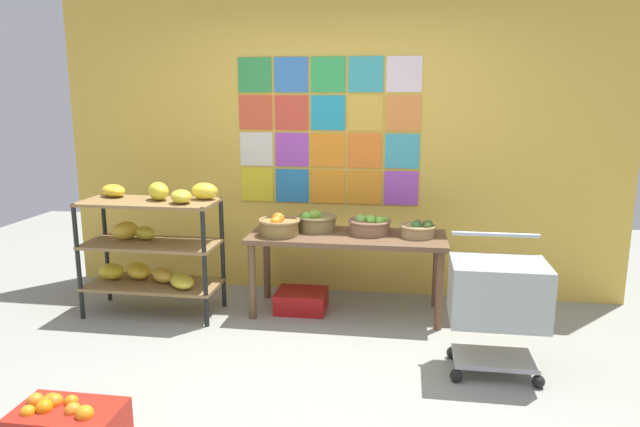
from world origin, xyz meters
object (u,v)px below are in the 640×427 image
at_px(fruit_basket_centre, 279,225).
at_px(shopping_cart, 498,296).
at_px(display_table, 347,245).
at_px(fruit_basket_back_left, 316,221).
at_px(produce_crate_under_table, 301,301).
at_px(fruit_basket_right, 419,229).
at_px(fruit_basket_left, 370,225).
at_px(banana_shelf_unit, 151,240).
at_px(orange_crate_foreground, 67,422).

xyz_separation_m(fruit_basket_centre, shopping_cart, (1.60, -0.81, -0.23)).
bearing_deg(display_table, shopping_cart, -40.46).
xyz_separation_m(fruit_basket_back_left, produce_crate_under_table, (-0.10, -0.13, -0.66)).
xyz_separation_m(fruit_basket_centre, fruit_basket_right, (1.11, 0.12, -0.02)).
height_order(display_table, shopping_cart, shopping_cart).
relative_size(fruit_basket_back_left, fruit_basket_right, 1.18).
distance_m(fruit_basket_right, produce_crate_under_table, 1.15).
relative_size(fruit_basket_left, fruit_basket_right, 1.21).
relative_size(banana_shelf_unit, fruit_basket_right, 3.76).
relative_size(display_table, produce_crate_under_table, 3.83).
distance_m(fruit_basket_centre, shopping_cart, 1.81).
height_order(fruit_basket_centre, shopping_cart, shopping_cart).
relative_size(banana_shelf_unit, fruit_basket_back_left, 3.19).
distance_m(display_table, shopping_cart, 1.39).
bearing_deg(produce_crate_under_table, fruit_basket_centre, -154.68).
bearing_deg(fruit_basket_left, fruit_basket_right, -6.49).
xyz_separation_m(display_table, orange_crate_foreground, (-1.25, -2.03, -0.47)).
bearing_deg(produce_crate_under_table, fruit_basket_back_left, 51.74).
height_order(fruit_basket_back_left, fruit_basket_right, fruit_basket_back_left).
height_order(display_table, fruit_basket_centre, fruit_basket_centre).
bearing_deg(orange_crate_foreground, shopping_cart, 25.98).
bearing_deg(fruit_basket_centre, shopping_cart, -26.78).
bearing_deg(fruit_basket_left, fruit_basket_back_left, 174.19).
bearing_deg(fruit_basket_right, produce_crate_under_table, -177.51).
bearing_deg(orange_crate_foreground, fruit_basket_left, 55.83).
bearing_deg(fruit_basket_centre, fruit_basket_right, 6.12).
height_order(fruit_basket_left, fruit_basket_back_left, fruit_basket_back_left).
relative_size(banana_shelf_unit, fruit_basket_left, 3.10).
bearing_deg(fruit_basket_right, fruit_basket_left, 173.51).
relative_size(fruit_basket_right, produce_crate_under_table, 0.70).
xyz_separation_m(fruit_basket_right, shopping_cart, (0.49, -0.93, -0.20)).
relative_size(produce_crate_under_table, shopping_cart, 0.47).
bearing_deg(fruit_basket_centre, produce_crate_under_table, 25.32).
xyz_separation_m(fruit_basket_left, fruit_basket_right, (0.39, -0.04, -0.01)).
distance_m(fruit_basket_centre, fruit_basket_right, 1.12).
distance_m(fruit_basket_back_left, orange_crate_foreground, 2.44).
xyz_separation_m(banana_shelf_unit, fruit_basket_right, (2.16, 0.24, 0.11)).
distance_m(produce_crate_under_table, orange_crate_foreground, 2.19).
distance_m(banana_shelf_unit, produce_crate_under_table, 1.33).
xyz_separation_m(fruit_basket_left, fruit_basket_back_left, (-0.45, 0.05, 0.01)).
xyz_separation_m(fruit_basket_left, orange_crate_foreground, (-1.42, -2.10, -0.63)).
relative_size(produce_crate_under_table, orange_crate_foreground, 0.76).
distance_m(fruit_basket_back_left, fruit_basket_right, 0.85).
bearing_deg(fruit_basket_back_left, orange_crate_foreground, -114.43).
xyz_separation_m(banana_shelf_unit, orange_crate_foreground, (0.34, -1.81, -0.50)).
relative_size(fruit_basket_left, produce_crate_under_table, 0.85).
height_order(fruit_basket_back_left, orange_crate_foreground, fruit_basket_back_left).
distance_m(display_table, fruit_basket_back_left, 0.34).
height_order(fruit_basket_left, fruit_basket_right, fruit_basket_left).
relative_size(banana_shelf_unit, display_table, 0.69).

